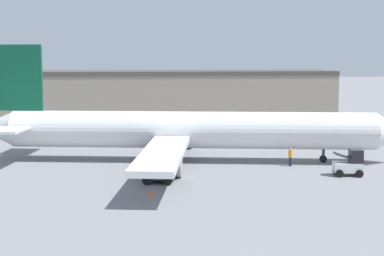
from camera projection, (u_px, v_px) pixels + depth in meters
ground_plane at (192, 161)px, 58.00m from camera, size 400.00×400.00×0.00m
terminal_building at (90, 94)px, 98.66m from camera, size 82.25×11.27×7.65m
airplane at (181, 130)px, 57.68m from camera, size 42.51×37.46×11.42m
ground_crew_worker at (290, 156)px, 55.34m from camera, size 0.38×0.38×1.73m
baggage_tug at (162, 172)px, 48.22m from camera, size 2.86×2.56×1.97m
belt_loader_truck at (350, 164)px, 50.97m from camera, size 2.59×2.02×2.32m
safety_cone_near at (152, 193)px, 43.74m from camera, size 0.36×0.36×0.55m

